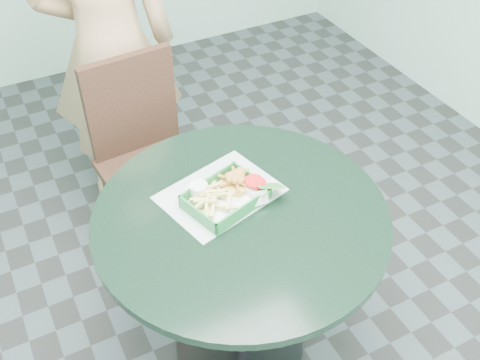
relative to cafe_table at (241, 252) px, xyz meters
name	(u,v)px	position (x,y,z in m)	size (l,w,h in m)	color
floor	(241,344)	(0.00, 0.00, -0.58)	(4.00, 5.00, 0.02)	#303335
cafe_table	(241,252)	(0.00, 0.00, 0.00)	(0.97, 0.97, 0.75)	#26272B
dining_chair	(144,148)	(-0.08, 0.76, -0.05)	(0.40, 0.40, 0.93)	brown
diner_person	(106,27)	(-0.08, 1.12, 0.36)	(0.69, 0.45, 1.88)	tan
placemat	(220,198)	(-0.02, 0.11, 0.17)	(0.37, 0.28, 0.00)	#A7C0BB
food_basket	(226,204)	(-0.02, 0.06, 0.19)	(0.25, 0.18, 0.05)	#207C38
crab_sandwich	(241,186)	(0.05, 0.09, 0.22)	(0.11, 0.11, 0.07)	gold
fries_pile	(211,202)	(-0.07, 0.07, 0.21)	(0.12, 0.13, 0.05)	#D7C96D
sauce_ramekin	(202,187)	(-0.07, 0.14, 0.22)	(0.06, 0.06, 0.04)	silver
garnish_cup	(262,197)	(0.08, 0.02, 0.21)	(0.11, 0.11, 0.04)	white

